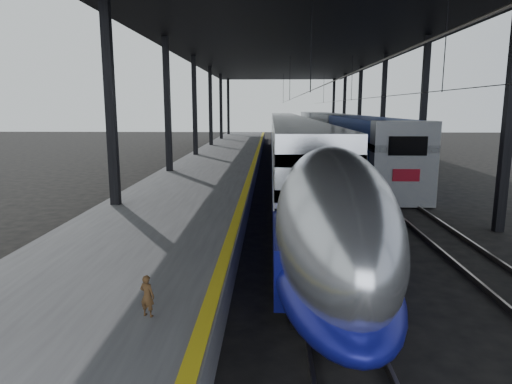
{
  "coord_description": "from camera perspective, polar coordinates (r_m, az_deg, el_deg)",
  "views": [
    {
      "loc": [
        0.5,
        -12.97,
        4.87
      ],
      "look_at": [
        -0.01,
        2.49,
        2.0
      ],
      "focal_mm": 32.0,
      "sensor_mm": 36.0,
      "label": 1
    }
  ],
  "objects": [
    {
      "name": "second_train",
      "position": [
        49.7,
        9.46,
        7.22
      ],
      "size": [
        3.08,
        56.05,
        4.24
      ],
      "color": "navy",
      "rests_on": "ground"
    },
    {
      "name": "platform",
      "position": [
        33.49,
        -5.01,
        2.97
      ],
      "size": [
        6.0,
        80.0,
        1.0
      ],
      "primitive_type": "cube",
      "color": "#4C4C4F",
      "rests_on": "ground"
    },
    {
      "name": "canopy",
      "position": [
        33.27,
        4.49,
        17.81
      ],
      "size": [
        18.0,
        75.0,
        9.47
      ],
      "color": "black",
      "rests_on": "ground"
    },
    {
      "name": "rails",
      "position": [
        33.55,
        8.71,
        2.18
      ],
      "size": [
        6.52,
        80.0,
        0.16
      ],
      "color": "slate",
      "rests_on": "ground"
    },
    {
      "name": "yellow_strip",
      "position": [
        33.21,
        -0.21,
        3.82
      ],
      "size": [
        0.3,
        80.0,
        0.01
      ],
      "primitive_type": "cube",
      "color": "gold",
      "rests_on": "platform"
    },
    {
      "name": "ground",
      "position": [
        13.86,
        -0.31,
        -10.06
      ],
      "size": [
        160.0,
        160.0,
        0.0
      ],
      "primitive_type": "plane",
      "color": "black",
      "rests_on": "ground"
    },
    {
      "name": "child",
      "position": [
        8.97,
        -13.45,
        -12.5
      ],
      "size": [
        0.34,
        0.28,
        0.81
      ],
      "primitive_type": "imported",
      "rotation": [
        0.0,
        0.0,
        2.79
      ],
      "color": "#472E17",
      "rests_on": "platform"
    },
    {
      "name": "tgv_train",
      "position": [
        38.34,
        4.13,
        6.05
      ],
      "size": [
        2.85,
        65.2,
        4.09
      ],
      "color": "#AFB1B6",
      "rests_on": "ground"
    }
  ]
}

